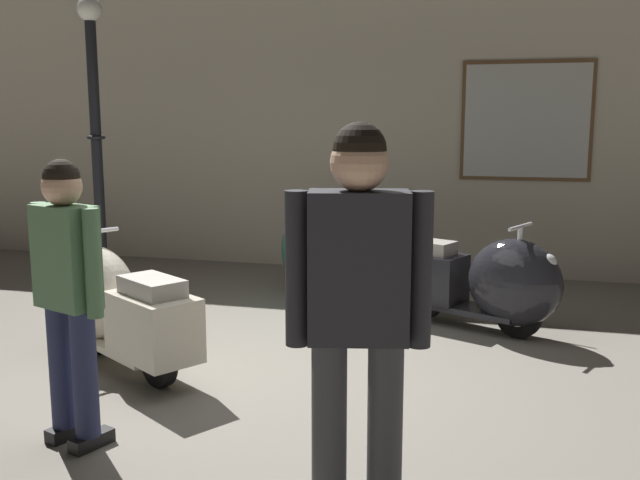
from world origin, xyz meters
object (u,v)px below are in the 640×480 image
(scooter_0, at_px, (112,305))
(scooter_2, at_px, (486,282))
(visitor_0, at_px, (358,306))
(lamppost, at_px, (97,147))
(scooter_1, at_px, (313,258))
(visitor_1, at_px, (68,283))

(scooter_0, relative_size, scooter_2, 1.00)
(visitor_0, bearing_deg, scooter_2, -20.26)
(scooter_0, relative_size, lamppost, 0.53)
(scooter_1, relative_size, visitor_1, 0.98)
(scooter_1, bearing_deg, visitor_0, 167.29)
(scooter_0, distance_m, visitor_0, 2.85)
(scooter_1, height_order, lamppost, lamppost)
(lamppost, height_order, visitor_0, lamppost)
(lamppost, xyz_separation_m, visitor_1, (1.87, -3.35, -0.58))
(scooter_2, bearing_deg, scooter_1, -176.20)
(lamppost, xyz_separation_m, visitor_0, (3.57, -3.82, -0.47))
(scooter_2, distance_m, lamppost, 4.18)
(scooter_0, height_order, visitor_1, visitor_1)
(scooter_0, xyz_separation_m, lamppost, (-1.38, 2.10, 1.06))
(visitor_0, distance_m, visitor_1, 1.76)
(scooter_0, distance_m, scooter_1, 2.35)
(lamppost, bearing_deg, visitor_1, -60.78)
(visitor_0, bearing_deg, lamppost, 30.39)
(scooter_1, distance_m, visitor_1, 3.46)
(scooter_1, bearing_deg, lamppost, 60.73)
(scooter_2, relative_size, lamppost, 0.53)
(scooter_2, bearing_deg, visitor_0, -73.62)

